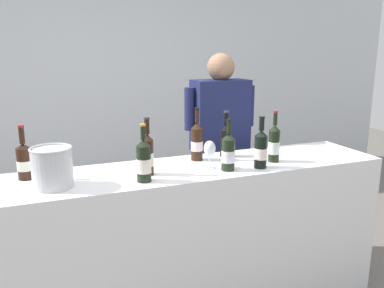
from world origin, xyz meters
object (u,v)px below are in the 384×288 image
at_px(wine_bottle_3, 226,139).
at_px(wine_bottle_5, 24,161).
at_px(wine_bottle_6, 274,144).
at_px(ice_bucket, 52,167).
at_px(wine_bottle_4, 197,141).
at_px(wine_bottle_7, 144,161).
at_px(wine_bottle_1, 228,152).
at_px(person_server, 219,162).
at_px(wine_bottle_0, 148,154).
at_px(wine_glass, 210,150).
at_px(wine_bottle_2, 261,149).

xyz_separation_m(wine_bottle_3, wine_bottle_5, (-1.28, -0.03, -0.01)).
bearing_deg(wine_bottle_6, ice_bucket, -179.95).
bearing_deg(wine_bottle_6, wine_bottle_5, 172.29).
relative_size(wine_bottle_4, wine_bottle_7, 1.08).
bearing_deg(wine_bottle_1, wine_bottle_7, -177.90).
relative_size(wine_bottle_6, person_server, 0.20).
height_order(wine_bottle_0, wine_glass, wine_bottle_0).
xyz_separation_m(wine_bottle_6, ice_bucket, (-1.38, -0.00, -0.01)).
height_order(wine_bottle_2, wine_glass, wine_bottle_2).
height_order(wine_bottle_1, wine_bottle_4, wine_bottle_4).
height_order(wine_bottle_1, wine_glass, wine_bottle_1).
bearing_deg(person_server, wine_bottle_0, -140.25).
distance_m(wine_bottle_7, wine_glass, 0.45).
bearing_deg(wine_bottle_3, wine_bottle_7, -154.39).
xyz_separation_m(wine_bottle_2, ice_bucket, (-1.22, 0.09, -0.01)).
bearing_deg(wine_bottle_1, wine_bottle_2, -6.87).
relative_size(wine_bottle_4, wine_bottle_5, 1.13).
xyz_separation_m(wine_bottle_5, ice_bucket, (0.14, -0.21, 0.00)).
relative_size(wine_bottle_0, wine_bottle_6, 1.02).
height_order(wine_bottle_4, wine_bottle_5, wine_bottle_4).
xyz_separation_m(wine_bottle_1, wine_bottle_2, (0.21, -0.03, 0.01)).
distance_m(wine_bottle_1, wine_bottle_3, 0.33).
bearing_deg(wine_bottle_0, wine_bottle_7, -115.04).
bearing_deg(wine_bottle_0, ice_bucket, -176.89).
relative_size(wine_bottle_1, wine_bottle_7, 0.97).
xyz_separation_m(wine_bottle_3, ice_bucket, (-1.14, -0.23, -0.01)).
xyz_separation_m(wine_bottle_1, ice_bucket, (-1.01, 0.06, -0.00)).
relative_size(wine_bottle_0, wine_bottle_1, 1.08).
relative_size(wine_bottle_5, wine_bottle_6, 0.93).
relative_size(wine_bottle_3, wine_bottle_7, 0.96).
height_order(wine_bottle_2, wine_bottle_7, wine_bottle_7).
bearing_deg(wine_bottle_1, wine_bottle_4, 107.72).
height_order(wine_bottle_1, ice_bucket, wine_bottle_1).
bearing_deg(ice_bucket, person_server, 27.20).
xyz_separation_m(wine_bottle_3, wine_bottle_7, (-0.66, -0.32, -0.00)).
bearing_deg(wine_bottle_0, person_server, 39.75).
distance_m(wine_bottle_0, wine_bottle_5, 0.70).
height_order(wine_bottle_7, person_server, person_server).
height_order(wine_bottle_3, wine_bottle_4, wine_bottle_4).
height_order(wine_bottle_1, wine_bottle_2, wine_bottle_2).
xyz_separation_m(wine_bottle_6, person_server, (-0.08, 0.67, -0.29)).
xyz_separation_m(wine_bottle_0, wine_bottle_4, (0.39, 0.19, 0.00)).
xyz_separation_m(wine_bottle_0, wine_bottle_5, (-0.67, 0.18, -0.02)).
height_order(wine_bottle_4, person_server, person_server).
bearing_deg(wine_bottle_3, wine_bottle_4, -176.31).
distance_m(wine_bottle_6, wine_glass, 0.46).
relative_size(wine_bottle_3, person_server, 0.19).
distance_m(wine_bottle_0, wine_bottle_7, 0.12).
distance_m(wine_bottle_1, wine_bottle_4, 0.30).
bearing_deg(wine_bottle_5, wine_bottle_3, 1.24).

